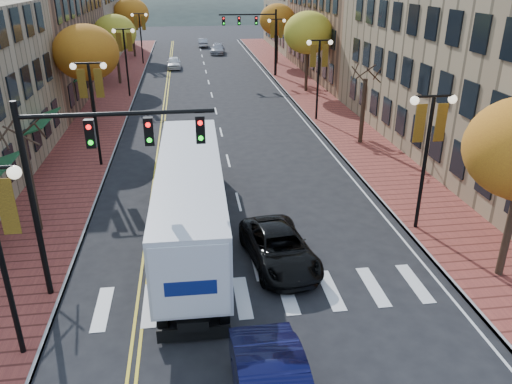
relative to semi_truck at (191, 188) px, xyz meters
name	(u,v)px	position (x,y,z in m)	size (l,w,h in m)	color
ground	(271,333)	(2.31, -6.91, -2.20)	(200.00, 200.00, 0.00)	black
sidewalk_left	(111,101)	(-6.69, 25.59, -2.12)	(4.00, 85.00, 0.15)	brown
sidewalk_right	(309,95)	(11.31, 25.59, -2.12)	(4.00, 85.00, 0.15)	brown
building_left_mid	(16,34)	(-14.69, 29.09, 3.30)	(12.00, 24.00, 11.00)	brown
building_left_far	(73,19)	(-14.69, 54.09, 2.55)	(12.00, 26.00, 9.50)	#9E8966
building_right_mid	(376,28)	(20.81, 35.09, 2.80)	(15.00, 24.00, 10.00)	brown
building_right_far	(324,9)	(20.81, 57.09, 3.30)	(15.00, 20.00, 11.00)	#9E8966
tree_left_a	(31,185)	(-6.69, 1.09, 0.05)	(0.28, 0.28, 4.20)	#382619
tree_left_b	(86,53)	(-6.69, 17.09, 3.25)	(4.48, 4.48, 7.21)	#382619
tree_left_c	(115,33)	(-6.69, 33.09, 2.85)	(4.16, 4.16, 6.69)	#382619
tree_left_d	(131,13)	(-6.69, 51.09, 3.40)	(4.61, 4.61, 7.42)	#382619
tree_right_b	(363,111)	(11.31, 11.09, 0.05)	(0.28, 0.28, 4.20)	#382619
tree_right_c	(308,33)	(11.31, 27.09, 3.25)	(4.48, 4.48, 7.21)	#382619
tree_right_d	(277,20)	(11.31, 43.09, 3.09)	(4.35, 4.35, 7.00)	#382619
lamp_left_b	(92,94)	(-5.19, 9.09, 2.09)	(1.96, 0.36, 6.05)	black
lamp_left_c	(125,49)	(-5.19, 27.09, 2.09)	(1.96, 0.36, 6.05)	black
lamp_left_d	(140,28)	(-5.19, 45.09, 2.09)	(1.96, 0.36, 6.05)	black
lamp_right_a	(428,137)	(9.81, -0.91, 2.09)	(1.96, 0.36, 6.05)	black
lamp_right_b	(319,64)	(9.81, 17.09, 2.09)	(1.96, 0.36, 6.05)	black
lamp_right_c	(277,36)	(9.81, 35.09, 2.09)	(1.96, 0.36, 6.05)	black
traffic_mast_near	(89,163)	(-3.17, -3.91, 2.72)	(6.10, 0.35, 7.00)	black
traffic_mast_far	(258,30)	(7.78, 35.09, 2.72)	(6.10, 0.34, 7.00)	black
semi_truck	(191,188)	(0.00, 0.00, 0.00)	(2.67, 15.10, 3.76)	black
black_suv	(279,248)	(3.29, -2.85, -1.51)	(2.28, 4.94, 1.37)	black
car_far_white	(174,63)	(-1.35, 41.74, -1.53)	(1.59, 3.95, 1.35)	white
car_far_silver	(218,49)	(4.57, 52.80, -1.53)	(1.88, 4.62, 1.34)	#9C9BA2
car_far_oncoming	(203,43)	(2.81, 60.12, -1.57)	(1.34, 3.85, 1.27)	#9A9AA1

